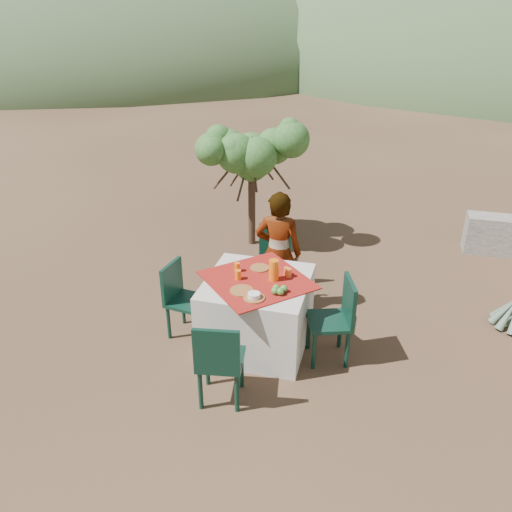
{
  "coord_description": "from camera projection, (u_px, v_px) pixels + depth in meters",
  "views": [
    {
      "loc": [
        1.07,
        -3.77,
        3.19
      ],
      "look_at": [
        -0.15,
        0.82,
        0.81
      ],
      "focal_mm": 35.0,
      "sensor_mm": 36.0,
      "label": 1
    }
  ],
  "objects": [
    {
      "name": "napkin_holder",
      "position": [
        274.0,
        275.0,
        4.96
      ],
      "size": [
        0.08,
        0.05,
        0.09
      ],
      "primitive_type": "cube",
      "rotation": [
        0.0,
        0.0,
        0.21
      ],
      "color": "white",
      "rests_on": "table"
    },
    {
      "name": "table",
      "position": [
        257.0,
        312.0,
        5.13
      ],
      "size": [
        1.3,
        1.3,
        0.76
      ],
      "color": "silver",
      "rests_on": "ground"
    },
    {
      "name": "hill_far_center",
      "position": [
        348.0,
        42.0,
        50.8
      ],
      "size": [
        60.0,
        60.0,
        24.0
      ],
      "primitive_type": "ellipsoid",
      "color": "slate",
      "rests_on": "ground"
    },
    {
      "name": "person",
      "position": [
        278.0,
        253.0,
        5.58
      ],
      "size": [
        0.54,
        0.36,
        1.45
      ],
      "primitive_type": "imported",
      "rotation": [
        0.0,
        0.0,
        3.17
      ],
      "color": "#8C6651",
      "rests_on": "ground"
    },
    {
      "name": "chair_near",
      "position": [
        219.0,
        360.0,
        4.28
      ],
      "size": [
        0.45,
        0.45,
        0.86
      ],
      "rotation": [
        0.0,
        0.0,
        3.3
      ],
      "color": "black",
      "rests_on": "ground"
    },
    {
      "name": "glass_near",
      "position": [
        238.0,
        275.0,
        4.94
      ],
      "size": [
        0.06,
        0.06,
        0.1
      ],
      "primitive_type": "cylinder",
      "color": "orange",
      "rests_on": "table"
    },
    {
      "name": "hill_near_left",
      "position": [
        117.0,
        58.0,
        35.0
      ],
      "size": [
        40.0,
        40.0,
        16.0
      ],
      "primitive_type": "ellipsoid",
      "color": "#33522E",
      "rests_on": "ground"
    },
    {
      "name": "fruit_cluster",
      "position": [
        279.0,
        290.0,
        4.71
      ],
      "size": [
        0.14,
        0.13,
        0.07
      ],
      "color": "#4B8631",
      "rests_on": "table"
    },
    {
      "name": "juice_pitcher",
      "position": [
        274.0,
        270.0,
        4.91
      ],
      "size": [
        0.1,
        0.1,
        0.22
      ],
      "primitive_type": "cylinder",
      "color": "orange",
      "rests_on": "table"
    },
    {
      "name": "white_bowl",
      "position": [
        254.0,
        295.0,
        4.62
      ],
      "size": [
        0.12,
        0.12,
        0.04
      ],
      "primitive_type": "cylinder",
      "color": "white",
      "rests_on": "bowl_plate"
    },
    {
      "name": "bowl_plate",
      "position": [
        254.0,
        298.0,
        4.63
      ],
      "size": [
        0.21,
        0.21,
        0.01
      ],
      "primitive_type": "cylinder",
      "color": "brown",
      "rests_on": "table"
    },
    {
      "name": "jar_right",
      "position": [
        286.0,
        271.0,
        5.03
      ],
      "size": [
        0.05,
        0.05,
        0.08
      ],
      "primitive_type": "cylinder",
      "color": "orange",
      "rests_on": "table"
    },
    {
      "name": "ground",
      "position": [
        249.0,
        367.0,
        4.93
      ],
      "size": [
        160.0,
        160.0,
        0.0
      ],
      "primitive_type": "plane",
      "color": "#3E261C",
      "rests_on": "ground"
    },
    {
      "name": "jar_left",
      "position": [
        289.0,
        273.0,
        4.99
      ],
      "size": [
        0.06,
        0.06,
        0.09
      ],
      "primitive_type": "cylinder",
      "color": "orange",
      "rests_on": "table"
    },
    {
      "name": "glass_far",
      "position": [
        237.0,
        267.0,
        5.09
      ],
      "size": [
        0.06,
        0.06,
        0.1
      ],
      "primitive_type": "cylinder",
      "color": "orange",
      "rests_on": "table"
    },
    {
      "name": "chair_far",
      "position": [
        274.0,
        256.0,
        6.09
      ],
      "size": [
        0.44,
        0.44,
        0.84
      ],
      "rotation": [
        0.0,
        0.0,
        0.13
      ],
      "color": "black",
      "rests_on": "ground"
    },
    {
      "name": "chair_left",
      "position": [
        181.0,
        296.0,
        5.26
      ],
      "size": [
        0.43,
        0.43,
        0.82
      ],
      "rotation": [
        0.0,
        0.0,
        1.44
      ],
      "color": "black",
      "rests_on": "ground"
    },
    {
      "name": "plate_far",
      "position": [
        260.0,
        268.0,
        5.16
      ],
      "size": [
        0.2,
        0.2,
        0.01
      ],
      "primitive_type": "cylinder",
      "color": "brown",
      "rests_on": "table"
    },
    {
      "name": "shrub_tree",
      "position": [
        256.0,
        158.0,
        6.98
      ],
      "size": [
        1.39,
        1.36,
        1.63
      ],
      "color": "#462E23",
      "rests_on": "ground"
    },
    {
      "name": "chair_right",
      "position": [
        337.0,
        316.0,
        4.86
      ],
      "size": [
        0.51,
        0.51,
        0.88
      ],
      "rotation": [
        0.0,
        0.0,
        5.03
      ],
      "color": "black",
      "rests_on": "ground"
    },
    {
      "name": "plate_near",
      "position": [
        242.0,
        291.0,
        4.75
      ],
      "size": [
        0.23,
        0.23,
        0.01
      ],
      "primitive_type": "cylinder",
      "color": "brown",
      "rests_on": "table"
    }
  ]
}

